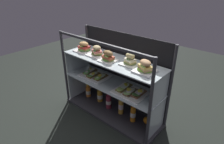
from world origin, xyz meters
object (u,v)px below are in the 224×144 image
object	(u,v)px
plated_roll_sandwich_far_left	(130,60)
plated_roll_sandwich_mid_left	(84,48)
juice_bottle_front_second	(88,91)
juice_bottle_back_right	(100,95)
plated_roll_sandwich_far_right	(108,57)
plated_roll_sandwich_near_right_corner	(145,68)
open_sandwich_tray_mid_left	(130,91)
orange_fruit_beside_bottles	(147,120)
juice_bottle_front_left_end	(109,101)
juice_bottle_tucked_behind	(121,106)
juice_bottle_back_center	(133,114)
open_sandwich_tray_right_of_center	(95,75)
plated_roll_sandwich_left_of_center	(97,52)

from	to	relation	value
plated_roll_sandwich_far_left	plated_roll_sandwich_mid_left	bearing A→B (deg)	-176.54
juice_bottle_front_second	juice_bottle_back_right	xyz separation A→B (m)	(0.20, 0.02, 0.01)
plated_roll_sandwich_far_right	plated_roll_sandwich_near_right_corner	size ratio (longest dim) A/B	0.92
plated_roll_sandwich_far_left	open_sandwich_tray_mid_left	size ratio (longest dim) A/B	0.50
plated_roll_sandwich_mid_left	plated_roll_sandwich_near_right_corner	bearing A→B (deg)	-0.66
orange_fruit_beside_bottles	juice_bottle_front_left_end	bearing A→B (deg)	-172.69
open_sandwich_tray_mid_left	juice_bottle_tucked_behind	xyz separation A→B (m)	(-0.16, 0.05, -0.29)
juice_bottle_back_center	plated_roll_sandwich_mid_left	bearing A→B (deg)	-177.94
plated_roll_sandwich_near_right_corner	open_sandwich_tray_right_of_center	distance (m)	0.77
open_sandwich_tray_mid_left	plated_roll_sandwich_far_left	bearing A→B (deg)	139.47
plated_roll_sandwich_mid_left	juice_bottle_back_right	world-z (taller)	plated_roll_sandwich_mid_left
open_sandwich_tray_right_of_center	juice_bottle_front_left_end	xyz separation A→B (m)	(0.21, 0.02, -0.30)
open_sandwich_tray_mid_left	orange_fruit_beside_bottles	world-z (taller)	open_sandwich_tray_mid_left
open_sandwich_tray_right_of_center	juice_bottle_front_left_end	size ratio (longest dim) A/B	1.51
open_sandwich_tray_right_of_center	orange_fruit_beside_bottles	xyz separation A→B (m)	(0.72, 0.08, -0.36)
open_sandwich_tray_right_of_center	juice_bottle_back_center	world-z (taller)	open_sandwich_tray_right_of_center
open_sandwich_tray_mid_left	juice_bottle_front_left_end	xyz separation A→B (m)	(-0.34, 0.04, -0.30)
open_sandwich_tray_mid_left	plated_roll_sandwich_mid_left	bearing A→B (deg)	179.34
plated_roll_sandwich_near_right_corner	juice_bottle_back_center	xyz separation A→B (m)	(-0.12, 0.04, -0.62)
juice_bottle_back_right	plated_roll_sandwich_far_left	bearing A→B (deg)	-3.07
plated_roll_sandwich_near_right_corner	open_sandwich_tray_mid_left	xyz separation A→B (m)	(-0.15, 0.00, -0.32)
juice_bottle_tucked_behind	juice_bottle_back_center	bearing A→B (deg)	-5.60
juice_bottle_front_second	juice_bottle_tucked_behind	distance (m)	0.56
plated_roll_sandwich_far_left	juice_bottle_front_left_end	distance (m)	0.68
juice_bottle_back_center	orange_fruit_beside_bottles	distance (m)	0.17
juice_bottle_front_second	juice_bottle_back_right	bearing A→B (deg)	6.34
juice_bottle_back_right	juice_bottle_back_center	size ratio (longest dim) A/B	0.90
juice_bottle_back_right	juice_bottle_front_left_end	distance (m)	0.19
plated_roll_sandwich_mid_left	juice_bottle_back_right	size ratio (longest dim) A/B	0.91
plated_roll_sandwich_near_right_corner	juice_bottle_front_second	distance (m)	1.08
juice_bottle_back_right	plated_roll_sandwich_near_right_corner	bearing A→B (deg)	-6.25
plated_roll_sandwich_left_of_center	juice_bottle_front_second	xyz separation A→B (m)	(-0.24, 0.04, -0.64)
open_sandwich_tray_mid_left	juice_bottle_back_center	size ratio (longest dim) A/B	1.41
plated_roll_sandwich_left_of_center	plated_roll_sandwich_far_left	bearing A→B (deg)	5.07
plated_roll_sandwich_near_right_corner	juice_bottle_front_second	size ratio (longest dim) A/B	0.97
juice_bottle_front_second	juice_bottle_tucked_behind	size ratio (longest dim) A/B	0.76
plated_roll_sandwich_left_of_center	juice_bottle_back_right	size ratio (longest dim) A/B	0.90
plated_roll_sandwich_left_of_center	plated_roll_sandwich_far_right	distance (m)	0.21
open_sandwich_tray_mid_left	juice_bottle_back_right	distance (m)	0.61
plated_roll_sandwich_near_right_corner	open_sandwich_tray_right_of_center	size ratio (longest dim) A/B	0.55
open_sandwich_tray_mid_left	juice_bottle_front_left_end	bearing A→B (deg)	173.85
plated_roll_sandwich_far_right	open_sandwich_tray_mid_left	size ratio (longest dim) A/B	0.50
plated_roll_sandwich_far_left	juice_bottle_back_center	size ratio (longest dim) A/B	0.71
open_sandwich_tray_right_of_center	juice_bottle_tucked_behind	xyz separation A→B (m)	(0.39, 0.03, -0.29)
plated_roll_sandwich_mid_left	plated_roll_sandwich_near_right_corner	world-z (taller)	plated_roll_sandwich_near_right_corner
juice_bottle_tucked_behind	plated_roll_sandwich_left_of_center	bearing A→B (deg)	-172.40
open_sandwich_tray_right_of_center	juice_bottle_back_right	distance (m)	0.32
plated_roll_sandwich_left_of_center	orange_fruit_beside_bottles	distance (m)	0.94
plated_roll_sandwich_far_right	juice_bottle_back_center	distance (m)	0.69
plated_roll_sandwich_mid_left	open_sandwich_tray_mid_left	xyz separation A→B (m)	(0.69, -0.01, -0.32)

